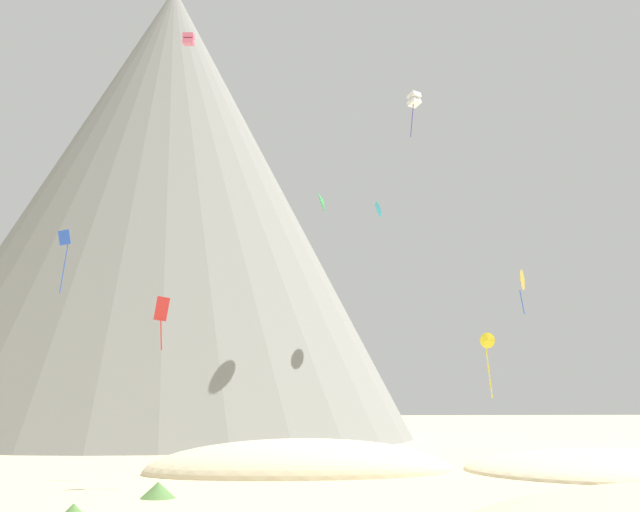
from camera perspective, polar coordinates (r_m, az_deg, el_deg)
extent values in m
ellipsoid|color=beige|center=(52.03, -1.37, -15.58)|extent=(20.91, 11.82, 4.29)
ellipsoid|color=beige|center=(56.19, 20.84, -14.55)|extent=(24.80, 24.24, 2.84)
cone|color=#568442|center=(39.60, -11.78, -16.43)|extent=(2.17, 2.17, 0.77)
cone|color=#568442|center=(33.66, -17.62, -17.40)|extent=(1.71, 1.71, 0.63)
cone|color=gray|center=(103.19, -11.16, 3.98)|extent=(85.24, 85.24, 60.01)
cone|color=gray|center=(97.95, -9.47, -1.33)|extent=(31.12, 31.12, 39.86)
cube|color=blue|center=(67.13, -18.22, 1.30)|extent=(1.13, 0.30, 1.35)
cylinder|color=blue|center=(66.65, -18.26, -0.89)|extent=(0.51, 0.19, 3.98)
cone|color=green|center=(77.00, 0.19, 3.99)|extent=(1.30, 2.25, 2.12)
cube|color=purple|center=(78.24, -6.63, -7.26)|extent=(0.88, 0.48, 1.56)
cylinder|color=purple|center=(78.15, -6.68, -8.94)|extent=(0.28, 0.08, 3.14)
cube|color=#E5668C|center=(84.88, -9.61, 15.21)|extent=(1.21, 1.26, 0.65)
cube|color=#E5668C|center=(85.16, -9.60, 15.59)|extent=(1.21, 1.26, 0.65)
cone|color=#33BCDB|center=(82.48, 4.23, 3.42)|extent=(0.83, 1.74, 1.68)
cube|color=white|center=(78.70, 6.92, 11.10)|extent=(1.46, 1.49, 0.75)
cube|color=white|center=(78.94, 6.91, 11.54)|extent=(1.46, 1.49, 0.75)
cylinder|color=#5138B2|center=(77.98, 6.76, 9.82)|extent=(0.38, 0.28, 3.31)
cone|color=yellow|center=(63.22, 12.20, -6.07)|extent=(1.24, 0.34, 1.24)
cylinder|color=yellow|center=(63.09, 12.29, -8.39)|extent=(0.55, 0.45, 3.86)
cone|color=gold|center=(68.16, 14.53, -1.71)|extent=(1.17, 1.68, 1.79)
cylinder|color=blue|center=(67.90, 14.59, -3.29)|extent=(0.36, 0.14, 2.02)
cube|color=red|center=(49.36, -11.52, -3.81)|extent=(0.99, 0.39, 1.56)
cylinder|color=red|center=(49.20, -11.57, -5.71)|extent=(0.16, 0.30, 1.81)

